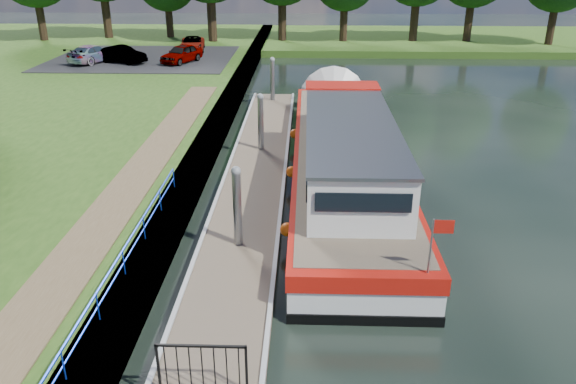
{
  "coord_description": "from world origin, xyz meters",
  "views": [
    {
      "loc": [
        2.04,
        -6.75,
        8.78
      ],
      "look_at": [
        1.47,
        10.24,
        1.4
      ],
      "focal_mm": 35.0,
      "sensor_mm": 36.0,
      "label": 1
    }
  ],
  "objects_px": {
    "car_a": "(181,54)",
    "barge": "(343,150)",
    "car_c": "(93,53)",
    "car_d": "(192,44)",
    "pontoon": "(252,192)",
    "car_b": "(122,54)"
  },
  "relations": [
    {
      "from": "car_a",
      "to": "barge",
      "type": "bearing_deg",
      "value": -37.9
    },
    {
      "from": "car_c",
      "to": "car_d",
      "type": "bearing_deg",
      "value": -119.73
    },
    {
      "from": "pontoon",
      "to": "car_a",
      "type": "relative_size",
      "value": 7.69
    },
    {
      "from": "pontoon",
      "to": "car_d",
      "type": "relative_size",
      "value": 7.14
    },
    {
      "from": "pontoon",
      "to": "car_a",
      "type": "distance_m",
      "value": 24.32
    },
    {
      "from": "car_b",
      "to": "car_d",
      "type": "bearing_deg",
      "value": -12.6
    },
    {
      "from": "car_c",
      "to": "barge",
      "type": "bearing_deg",
      "value": 151.45
    },
    {
      "from": "barge",
      "to": "car_c",
      "type": "distance_m",
      "value": 27.25
    },
    {
      "from": "car_d",
      "to": "car_a",
      "type": "bearing_deg",
      "value": -95.94
    },
    {
      "from": "barge",
      "to": "car_a",
      "type": "bearing_deg",
      "value": 118.16
    },
    {
      "from": "car_a",
      "to": "car_c",
      "type": "distance_m",
      "value": 6.75
    },
    {
      "from": "car_b",
      "to": "car_c",
      "type": "bearing_deg",
      "value": 108.63
    },
    {
      "from": "barge",
      "to": "car_d",
      "type": "height_order",
      "value": "barge"
    },
    {
      "from": "barge",
      "to": "car_c",
      "type": "bearing_deg",
      "value": 130.88
    },
    {
      "from": "barge",
      "to": "car_d",
      "type": "relative_size",
      "value": 5.03
    },
    {
      "from": "pontoon",
      "to": "car_d",
      "type": "distance_m",
      "value": 29.49
    },
    {
      "from": "car_b",
      "to": "car_d",
      "type": "xyz_separation_m",
      "value": [
        4.25,
        5.67,
        -0.05
      ]
    },
    {
      "from": "pontoon",
      "to": "car_b",
      "type": "height_order",
      "value": "car_b"
    },
    {
      "from": "barge",
      "to": "pontoon",
      "type": "bearing_deg",
      "value": -146.22
    },
    {
      "from": "car_a",
      "to": "car_d",
      "type": "relative_size",
      "value": 0.93
    },
    {
      "from": "pontoon",
      "to": "car_a",
      "type": "xyz_separation_m",
      "value": [
        -7.49,
        23.11,
        1.32
      ]
    },
    {
      "from": "car_c",
      "to": "car_d",
      "type": "xyz_separation_m",
      "value": [
        6.56,
        5.44,
        -0.06
      ]
    }
  ]
}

